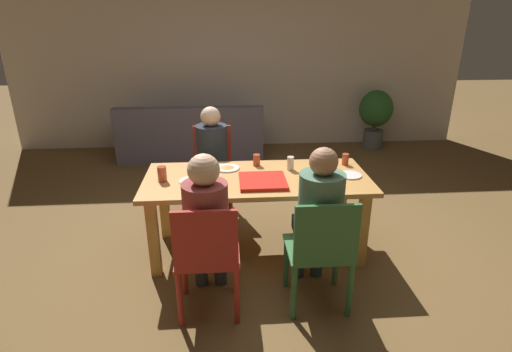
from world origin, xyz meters
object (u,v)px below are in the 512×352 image
at_px(dining_table, 257,188).
at_px(plate_0, 316,177).
at_px(person_1, 318,213).
at_px(drinking_glass_2, 162,174).
at_px(pizza_box_0, 263,181).
at_px(plate_3, 193,180).
at_px(drinking_glass_0, 290,163).
at_px(drinking_glass_1, 257,160).
at_px(chair_2, 207,256).
at_px(drinking_glass_3, 345,159).
at_px(person_2, 207,219).
at_px(chair_0, 213,168).
at_px(potted_plant, 376,113).
at_px(plate_1, 227,168).
at_px(chair_1, 321,250).
at_px(person_0, 212,155).
at_px(plate_2, 350,175).
at_px(couch, 192,138).

bearing_deg(dining_table, plate_0, -8.06).
relative_size(person_1, drinking_glass_2, 9.36).
height_order(pizza_box_0, plate_3, pizza_box_0).
relative_size(pizza_box_0, drinking_glass_0, 3.16).
bearing_deg(plate_3, dining_table, 6.39).
bearing_deg(drinking_glass_1, dining_table, -93.84).
xyz_separation_m(chair_2, drinking_glass_3, (1.25, 1.11, 0.28)).
height_order(dining_table, person_2, person_2).
bearing_deg(chair_0, person_1, -62.81).
height_order(person_1, potted_plant, person_1).
relative_size(pizza_box_0, plate_1, 1.73).
xyz_separation_m(chair_1, drinking_glass_1, (-0.37, 1.13, 0.28)).
bearing_deg(chair_1, pizza_box_0, 116.20).
xyz_separation_m(chair_1, drinking_glass_2, (-1.19, 0.80, 0.30)).
bearing_deg(chair_0, person_0, -90.00).
bearing_deg(drinking_glass_2, potted_plant, 45.80).
distance_m(pizza_box_0, potted_plant, 3.75).
height_order(person_0, drinking_glass_0, person_0).
bearing_deg(person_0, plate_2, -31.82).
height_order(chair_1, plate_2, chair_1).
bearing_deg(plate_0, dining_table, 171.94).
xyz_separation_m(plate_0, drinking_glass_3, (0.34, 0.32, 0.04)).
relative_size(chair_0, potted_plant, 1.01).
xyz_separation_m(person_2, drinking_glass_0, (0.72, 0.87, 0.08)).
distance_m(person_2, drinking_glass_3, 1.59).
distance_m(chair_1, chair_2, 0.79).
bearing_deg(person_0, dining_table, -60.65).
xyz_separation_m(drinking_glass_1, drinking_glass_2, (-0.82, -0.33, 0.01)).
height_order(pizza_box_0, drinking_glass_3, drinking_glass_3).
distance_m(chair_2, plate_3, 0.84).
height_order(plate_2, drinking_glass_0, drinking_glass_0).
bearing_deg(person_1, chair_1, -90.00).
xyz_separation_m(plate_0, plate_2, (0.30, 0.04, -0.00)).
bearing_deg(drinking_glass_3, person_2, -142.31).
bearing_deg(person_2, drinking_glass_2, 119.94).
xyz_separation_m(pizza_box_0, plate_1, (-0.29, 0.36, -0.00)).
relative_size(plate_1, plate_3, 1.00).
height_order(drinking_glass_1, potted_plant, potted_plant).
bearing_deg(chair_0, dining_table, -64.60).
bearing_deg(dining_table, plate_1, 138.69).
xyz_separation_m(chair_0, plate_2, (1.22, -0.89, 0.23)).
bearing_deg(chair_2, plate_2, 34.25).
relative_size(pizza_box_0, plate_0, 1.58).
xyz_separation_m(pizza_box_0, drinking_glass_0, (0.28, 0.29, 0.05)).
height_order(person_0, plate_3, person_0).
bearing_deg(drinking_glass_1, plate_0, -36.70).
distance_m(person_2, plate_1, 0.95).
bearing_deg(person_1, chair_0, 117.19).
bearing_deg(pizza_box_0, person_2, -127.35).
bearing_deg(couch, drinking_glass_3, -56.61).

